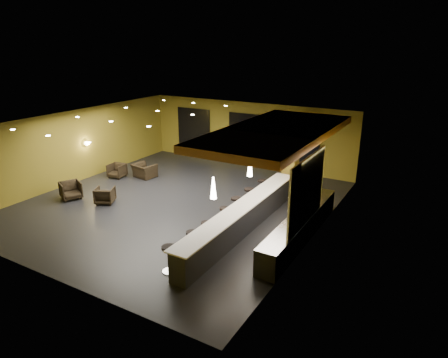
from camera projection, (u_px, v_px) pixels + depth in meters
The scene contains 36 objects.
floor at pixel (178, 204), 17.16m from camera, with size 12.00×13.00×0.10m, color black.
ceiling at pixel (175, 121), 15.98m from camera, with size 12.00×13.00×0.10m, color black.
wall_back at pixel (248, 134), 21.92m from camera, with size 12.00×0.10×3.50m, color olive.
wall_front at pixel (37, 223), 11.21m from camera, with size 12.00×0.10×3.50m, color olive.
wall_left at pixel (76, 146), 19.43m from camera, with size 0.10×13.00×3.50m, color olive.
wall_right at pixel (319, 190), 13.70m from camera, with size 0.10×13.00×3.50m, color olive.
wood_soffit at pixel (277, 132), 14.96m from camera, with size 3.60×8.00×0.28m, color #B97136.
window_left at pixel (194, 129), 23.50m from camera, with size 2.20×0.06×2.40m, color black.
window_center at pixel (247, 135), 21.85m from camera, with size 2.20×0.06×2.40m, color black.
window_right at pixel (299, 142), 20.43m from camera, with size 2.20×0.06×2.40m, color black.
tile_backsplash at pixel (307, 192), 12.84m from camera, with size 0.06×3.20×2.40m, color white.
bar_counter at pixel (243, 219), 14.43m from camera, with size 0.60×8.00×1.00m, color black.
bar_top at pixel (243, 206), 14.26m from camera, with size 0.78×8.10×0.05m, color white.
prep_counter at pixel (300, 228), 13.91m from camera, with size 0.70×6.00×0.86m, color black.
prep_top at pixel (301, 216), 13.76m from camera, with size 0.72×6.00×0.03m, color silver.
wall_shelf_lower at pixel (300, 205), 12.88m from camera, with size 0.30×1.50×0.03m, color silver.
wall_shelf_upper at pixel (301, 192), 12.73m from camera, with size 0.30×1.50×0.03m, color silver.
column at pixel (291, 156), 17.78m from camera, with size 0.60×0.60×3.50m, color olive.
wall_sconce at pixel (86, 143), 19.74m from camera, with size 0.22×0.22×0.22m, color #FFE5B2.
pendant_0 at pixel (213, 188), 12.19m from camera, with size 0.20×0.20×0.70m, color white.
pendant_1 at pixel (250, 167), 14.23m from camera, with size 0.20×0.20×0.70m, color white.
pendant_2 at pixel (277, 151), 16.28m from camera, with size 0.20×0.20×0.70m, color white.
staff_a at pixel (298, 193), 15.97m from camera, with size 0.60×0.40×1.66m, color black.
staff_b at pixel (311, 193), 16.12m from camera, with size 0.74×0.58×1.53m, color black.
staff_c at pixel (313, 193), 16.01m from camera, with size 0.81×0.53×1.66m, color black.
armchair_a at pixel (71, 190), 17.53m from camera, with size 0.83×0.85×0.78m, color black.
armchair_b at pixel (105, 195), 17.07m from camera, with size 0.75×0.77×0.70m, color black.
armchair_c at pixel (117, 171), 20.29m from camera, with size 0.76×0.78×0.71m, color black.
armchair_d at pixel (144, 171), 20.30m from camera, with size 1.08×0.94×0.70m, color black.
bar_stool_0 at pixel (169, 256), 11.87m from camera, with size 0.44×0.44×0.86m.
bar_stool_1 at pixel (192, 240), 12.92m from camera, with size 0.40×0.40×0.80m.
bar_stool_2 at pixel (206, 229), 13.77m from camera, with size 0.36×0.36×0.72m.
bar_stool_3 at pixel (225, 215), 14.81m from camera, with size 0.39×0.39×0.77m.
bar_stool_4 at pixel (236, 204), 15.70m from camera, with size 0.40×0.40×0.79m.
bar_stool_5 at pixel (249, 195), 16.61m from camera, with size 0.41×0.41×0.82m.
bar_stool_6 at pixel (262, 186), 17.73m from camera, with size 0.39×0.39×0.78m.
Camera 1 is at (9.66, -12.72, 6.60)m, focal length 32.00 mm.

